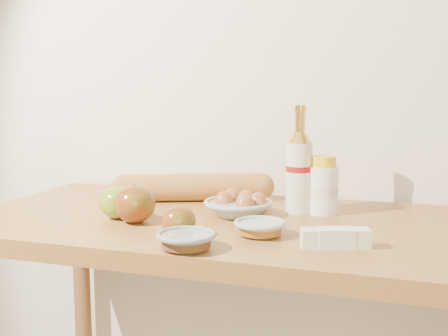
{
  "coord_description": "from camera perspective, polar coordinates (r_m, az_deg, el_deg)",
  "views": [
    {
      "loc": [
        0.38,
        -0.0,
        1.2
      ],
      "look_at": [
        0.0,
        1.15,
        1.02
      ],
      "focal_mm": 45.0,
      "sensor_mm": 36.0,
      "label": 1
    }
  ],
  "objects": [
    {
      "name": "back_wall",
      "position": [
        1.56,
        4.2,
        12.1
      ],
      "size": [
        3.5,
        0.02,
        2.6
      ],
      "primitive_type": "cube",
      "color": "silver",
      "rests_on": "ground"
    },
    {
      "name": "table",
      "position": [
        1.31,
        0.41,
        -10.42
      ],
      "size": [
        1.2,
        0.6,
        0.9
      ],
      "color": "#AA7637",
      "rests_on": "ground"
    },
    {
      "name": "bourbon_bottle",
      "position": [
        1.33,
        7.64,
        -0.13
      ],
      "size": [
        0.06,
        0.06,
        0.25
      ],
      "rotation": [
        0.0,
        0.0,
        -0.01
      ],
      "color": "beige",
      "rests_on": "table"
    },
    {
      "name": "cream_bottle",
      "position": [
        1.33,
        10.08,
        -1.93
      ],
      "size": [
        0.07,
        0.07,
        0.14
      ],
      "rotation": [
        0.0,
        0.0,
        0.07
      ],
      "color": "white",
      "rests_on": "table"
    },
    {
      "name": "egg_bowl",
      "position": [
        1.3,
        1.55,
        -3.86
      ],
      "size": [
        0.21,
        0.21,
        0.06
      ],
      "rotation": [
        0.0,
        0.0,
        -0.36
      ],
      "color": "#99A7A2",
      "rests_on": "table"
    },
    {
      "name": "baguette",
      "position": [
        1.46,
        -3.16,
        -1.98
      ],
      "size": [
        0.42,
        0.22,
        0.07
      ],
      "rotation": [
        0.0,
        0.0,
        0.38
      ],
      "color": "#C5843C",
      "rests_on": "table"
    },
    {
      "name": "apple_yellowgreen",
      "position": [
        1.29,
        -10.79,
        -3.44
      ],
      "size": [
        0.09,
        0.09,
        0.07
      ],
      "rotation": [
        0.0,
        0.0,
        0.06
      ],
      "color": "olive",
      "rests_on": "table"
    },
    {
      "name": "apple_redgreen_front",
      "position": [
        1.24,
        -9.05,
        -3.63
      ],
      "size": [
        0.1,
        0.1,
        0.08
      ],
      "rotation": [
        0.0,
        0.0,
        -0.16
      ],
      "color": "maroon",
      "rests_on": "table"
    },
    {
      "name": "apple_redgreen_right",
      "position": [
        1.12,
        -4.63,
        -5.41
      ],
      "size": [
        0.09,
        0.09,
        0.06
      ],
      "rotation": [
        0.0,
        0.0,
        0.39
      ],
      "color": "maroon",
      "rests_on": "table"
    },
    {
      "name": "sugar_bowl",
      "position": [
        1.04,
        -3.89,
        -7.32
      ],
      "size": [
        0.13,
        0.13,
        0.03
      ],
      "rotation": [
        0.0,
        0.0,
        0.16
      ],
      "color": "gray",
      "rests_on": "table"
    },
    {
      "name": "syrup_bowl",
      "position": [
        1.13,
        3.67,
        -6.06
      ],
      "size": [
        0.13,
        0.13,
        0.03
      ],
      "rotation": [
        0.0,
        0.0,
        0.27
      ],
      "color": "#95A39D",
      "rests_on": "table"
    },
    {
      "name": "butter_stick",
      "position": [
        1.07,
        11.24,
        -7.01
      ],
      "size": [
        0.13,
        0.07,
        0.04
      ],
      "rotation": [
        0.0,
        0.0,
        0.33
      ],
      "color": "beige",
      "rests_on": "table"
    }
  ]
}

